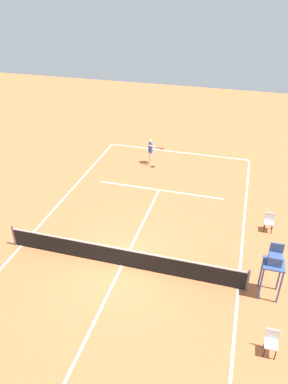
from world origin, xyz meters
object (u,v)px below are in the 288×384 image
tennis_ball (132,166)px  umpire_chair (274,263)px  player_serving (151,149)px  courtside_chair_mid (269,221)px  courtside_chair_near (271,341)px

tennis_ball → umpire_chair: 12.64m
player_serving → tennis_ball: player_serving is taller
courtside_chair_mid → umpire_chair: bearing=89.6°
player_serving → courtside_chair_mid: player_serving is taller
player_serving → courtside_chair_near: player_serving is taller
player_serving → courtside_chair_near: bearing=48.5°
player_serving → courtside_chair_mid: bearing=71.3°
courtside_chair_near → courtside_chair_mid: bearing=-89.9°
tennis_ball → umpire_chair: bearing=132.9°
tennis_ball → courtside_chair_mid: (-8.56, 4.78, 0.50)m
courtside_chair_near → courtside_chair_mid: 7.12m
courtside_chair_near → courtside_chair_mid: size_ratio=1.00×
tennis_ball → courtside_chair_near: courtside_chair_near is taller
tennis_ball → umpire_chair: (-8.53, 9.19, 1.57)m
umpire_chair → courtside_chair_near: bearing=91.0°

